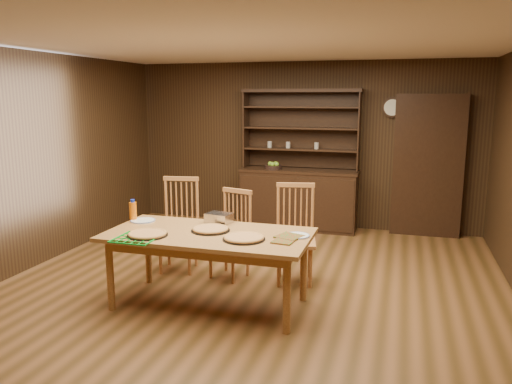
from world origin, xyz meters
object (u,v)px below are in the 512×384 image
(chair_right, at_px, (295,230))
(china_hutch, at_px, (299,191))
(juice_bottle, at_px, (133,211))
(chair_center, at_px, (233,231))
(chair_left, at_px, (180,221))
(dining_table, at_px, (209,240))

(chair_right, bearing_deg, china_hutch, 88.50)
(chair_right, height_order, juice_bottle, chair_right)
(chair_center, relative_size, chair_right, 0.92)
(chair_left, height_order, chair_center, chair_left)
(dining_table, height_order, chair_right, chair_right)
(chair_center, height_order, juice_bottle, chair_center)
(dining_table, bearing_deg, juice_bottle, 166.41)
(chair_left, bearing_deg, dining_table, -60.28)
(chair_left, xyz_separation_m, chair_right, (1.42, -0.00, -0.00))
(china_hutch, relative_size, chair_center, 2.14)
(dining_table, xyz_separation_m, chair_left, (-0.75, 0.94, -0.08))
(chair_left, xyz_separation_m, chair_center, (0.70, -0.07, -0.05))
(chair_center, bearing_deg, dining_table, -70.05)
(china_hutch, height_order, chair_right, china_hutch)
(chair_right, bearing_deg, chair_left, 167.88)
(chair_left, distance_m, chair_right, 1.42)
(dining_table, xyz_separation_m, chair_center, (-0.05, 0.87, -0.14))
(chair_left, distance_m, chair_center, 0.70)
(chair_center, bearing_deg, juice_bottle, -128.20)
(chair_center, xyz_separation_m, chair_right, (0.72, 0.06, 0.05))
(juice_bottle, bearing_deg, chair_left, 73.47)
(dining_table, distance_m, chair_left, 1.20)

